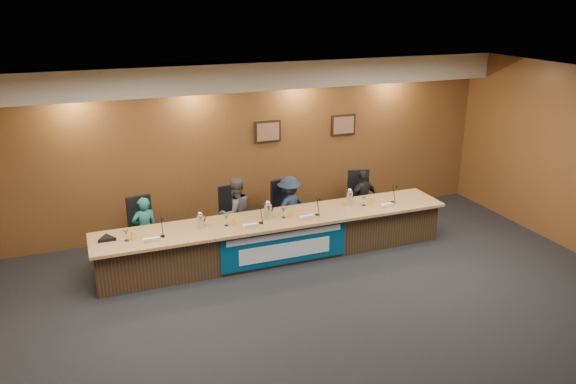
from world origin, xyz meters
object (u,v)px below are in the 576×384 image
office_chair_b (235,220)px  office_chair_d (360,202)px  carafe_right (349,199)px  speakerphone (107,239)px  carafe_mid (268,211)px  panelist_a (145,230)px  office_chair_a (145,233)px  dais_body (277,238)px  panelist_d (363,199)px  panelist_b (236,213)px  banner (285,246)px  carafe_left (200,222)px  office_chair_c (287,213)px  panelist_c (289,208)px

office_chair_b → office_chair_d: 2.54m
carafe_right → speakerphone: carafe_right is taller
office_chair_b → carafe_mid: bearing=-69.5°
panelist_a → office_chair_a: 0.14m
dais_body → panelist_d: size_ratio=5.18×
office_chair_a → panelist_b: bearing=-13.3°
office_chair_a → speakerphone: 1.01m
banner → office_chair_a: size_ratio=4.58×
banner → dais_body: bearing=90.0°
dais_body → banner: size_ratio=2.73×
office_chair_b → dais_body: bearing=-60.2°
carafe_left → carafe_mid: (1.15, 0.01, 0.01)m
office_chair_c → panelist_a: bearing=168.5°
banner → speakerphone: (-2.76, 0.44, 0.40)m
speakerphone → panelist_d: bearing=7.4°
office_chair_c → office_chair_d: size_ratio=1.00×
speakerphone → carafe_right: bearing=0.2°
office_chair_c → carafe_mid: bearing=-143.7°
panelist_b → office_chair_b: panelist_b is taller
panelist_a → office_chair_c: panelist_a is taller
panelist_a → office_chair_b: 1.60m
panelist_d → carafe_right: size_ratio=4.50×
dais_body → office_chair_b: size_ratio=12.50×
panelist_a → office_chair_a: panelist_a is taller
panelist_c → panelist_d: bearing=161.8°
panelist_a → speakerphone: 0.91m
panelist_a → banner: bearing=146.7°
panelist_b → panelist_d: panelist_b is taller
dais_body → carafe_right: carafe_right is taller
carafe_mid → speakerphone: bearing=179.0°
panelist_c → carafe_left: (-1.80, -0.67, 0.26)m
dais_body → panelist_b: panelist_b is taller
banner → speakerphone: 2.83m
panelist_b → panelist_d: 2.54m
panelist_c → panelist_b: bearing=-18.2°
panelist_d → carafe_left: bearing=-0.9°
office_chair_a → office_chair_c: same height
speakerphone → carafe_left: bearing=-2.1°
office_chair_a → office_chair_c: (2.61, 0.00, 0.00)m
panelist_b → carafe_right: (1.94, -0.60, 0.23)m
panelist_b → office_chair_c: 1.04m
office_chair_c → office_chair_a: bearing=166.3°
panelist_c → speakerphone: (-3.25, -0.62, 0.17)m
office_chair_d → speakerphone: bearing=-156.9°
office_chair_c → carafe_mid: carafe_mid is taller
dais_body → speakerphone: size_ratio=18.75×
carafe_mid → carafe_right: bearing=2.4°
office_chair_a → carafe_right: 3.62m
panelist_a → carafe_left: 1.09m
banner → carafe_left: bearing=163.4°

